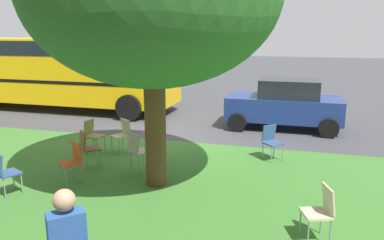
{
  "coord_description": "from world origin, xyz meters",
  "views": [
    {
      "loc": [
        -3.92,
        10.5,
        3.17
      ],
      "look_at": [
        -1.51,
        1.95,
        1.1
      ],
      "focal_mm": 35.73,
      "sensor_mm": 36.0,
      "label": 1
    }
  ],
  "objects_px": {
    "chair_3": "(72,159)",
    "parked_car": "(285,104)",
    "chair_7": "(138,149)",
    "school_bus": "(51,66)",
    "chair_0": "(271,140)",
    "chair_2": "(321,209)",
    "chair_4": "(4,170)",
    "chair_1": "(87,146)",
    "chair_6": "(92,133)",
    "chair_5": "(123,133)"
  },
  "relations": [
    {
      "from": "chair_3",
      "to": "chair_6",
      "type": "distance_m",
      "value": 2.11
    },
    {
      "from": "chair_1",
      "to": "chair_4",
      "type": "bearing_deg",
      "value": 69.45
    },
    {
      "from": "parked_car",
      "to": "school_bus",
      "type": "height_order",
      "value": "school_bus"
    },
    {
      "from": "chair_0",
      "to": "chair_4",
      "type": "xyz_separation_m",
      "value": [
        4.87,
        3.63,
        0.0
      ]
    },
    {
      "from": "chair_2",
      "to": "chair_4",
      "type": "height_order",
      "value": "same"
    },
    {
      "from": "chair_4",
      "to": "chair_2",
      "type": "bearing_deg",
      "value": 179.44
    },
    {
      "from": "chair_5",
      "to": "school_bus",
      "type": "relative_size",
      "value": 0.08
    },
    {
      "from": "chair_7",
      "to": "chair_4",
      "type": "bearing_deg",
      "value": 45.91
    },
    {
      "from": "chair_7",
      "to": "parked_car",
      "type": "relative_size",
      "value": 0.24
    },
    {
      "from": "chair_2",
      "to": "parked_car",
      "type": "xyz_separation_m",
      "value": [
        0.85,
        -7.05,
        0.32
      ]
    },
    {
      "from": "chair_5",
      "to": "chair_2",
      "type": "bearing_deg",
      "value": 146.2
    },
    {
      "from": "chair_1",
      "to": "chair_2",
      "type": "height_order",
      "value": "same"
    },
    {
      "from": "chair_1",
      "to": "chair_3",
      "type": "relative_size",
      "value": 1.0
    },
    {
      "from": "chair_3",
      "to": "chair_1",
      "type": "bearing_deg",
      "value": -78.0
    },
    {
      "from": "chair_7",
      "to": "school_bus",
      "type": "distance_m",
      "value": 8.7
    },
    {
      "from": "chair_7",
      "to": "school_bus",
      "type": "bearing_deg",
      "value": -42.5
    },
    {
      "from": "chair_1",
      "to": "chair_7",
      "type": "relative_size",
      "value": 1.0
    },
    {
      "from": "chair_0",
      "to": "chair_2",
      "type": "bearing_deg",
      "value": 105.48
    },
    {
      "from": "chair_6",
      "to": "school_bus",
      "type": "distance_m",
      "value": 6.83
    },
    {
      "from": "chair_3",
      "to": "chair_4",
      "type": "bearing_deg",
      "value": 46.65
    },
    {
      "from": "parked_car",
      "to": "school_bus",
      "type": "bearing_deg",
      "value": -5.09
    },
    {
      "from": "chair_0",
      "to": "chair_7",
      "type": "distance_m",
      "value": 3.33
    },
    {
      "from": "parked_car",
      "to": "chair_5",
      "type": "bearing_deg",
      "value": 42.84
    },
    {
      "from": "chair_6",
      "to": "parked_car",
      "type": "xyz_separation_m",
      "value": [
        -4.81,
        -4.03,
        0.32
      ]
    },
    {
      "from": "chair_3",
      "to": "chair_6",
      "type": "height_order",
      "value": "same"
    },
    {
      "from": "chair_2",
      "to": "school_bus",
      "type": "relative_size",
      "value": 0.08
    },
    {
      "from": "chair_1",
      "to": "chair_0",
      "type": "bearing_deg",
      "value": -157.31
    },
    {
      "from": "chair_3",
      "to": "chair_5",
      "type": "relative_size",
      "value": 1.0
    },
    {
      "from": "chair_0",
      "to": "chair_3",
      "type": "relative_size",
      "value": 1.0
    },
    {
      "from": "chair_5",
      "to": "chair_6",
      "type": "relative_size",
      "value": 1.0
    },
    {
      "from": "school_bus",
      "to": "chair_2",
      "type": "bearing_deg",
      "value": 142.5
    },
    {
      "from": "chair_2",
      "to": "parked_car",
      "type": "height_order",
      "value": "parked_car"
    },
    {
      "from": "chair_5",
      "to": "parked_car",
      "type": "relative_size",
      "value": 0.24
    },
    {
      "from": "chair_2",
      "to": "parked_car",
      "type": "distance_m",
      "value": 7.11
    },
    {
      "from": "chair_3",
      "to": "parked_car",
      "type": "bearing_deg",
      "value": -124.41
    },
    {
      "from": "chair_0",
      "to": "chair_2",
      "type": "distance_m",
      "value": 3.83
    },
    {
      "from": "chair_0",
      "to": "chair_6",
      "type": "xyz_separation_m",
      "value": [
        4.64,
        0.67,
        0.0
      ]
    },
    {
      "from": "chair_5",
      "to": "school_bus",
      "type": "bearing_deg",
      "value": -40.59
    },
    {
      "from": "chair_2",
      "to": "chair_3",
      "type": "distance_m",
      "value": 5.09
    },
    {
      "from": "chair_7",
      "to": "chair_3",
      "type": "bearing_deg",
      "value": 45.25
    },
    {
      "from": "parked_car",
      "to": "chair_1",
      "type": "bearing_deg",
      "value": 49.68
    },
    {
      "from": "chair_2",
      "to": "school_bus",
      "type": "distance_m",
      "value": 13.02
    },
    {
      "from": "chair_7",
      "to": "parked_car",
      "type": "distance_m",
      "value": 5.87
    },
    {
      "from": "chair_1",
      "to": "school_bus",
      "type": "xyz_separation_m",
      "value": [
        5.1,
        -5.94,
        1.24
      ]
    },
    {
      "from": "chair_0",
      "to": "chair_4",
      "type": "distance_m",
      "value": 6.07
    },
    {
      "from": "chair_2",
      "to": "school_bus",
      "type": "xyz_separation_m",
      "value": [
        10.29,
        -7.89,
        1.24
      ]
    },
    {
      "from": "chair_5",
      "to": "parked_car",
      "type": "distance_m",
      "value": 5.55
    },
    {
      "from": "chair_0",
      "to": "chair_7",
      "type": "relative_size",
      "value": 1.0
    },
    {
      "from": "chair_7",
      "to": "parked_car",
      "type": "height_order",
      "value": "parked_car"
    },
    {
      "from": "chair_0",
      "to": "chair_3",
      "type": "xyz_separation_m",
      "value": [
        3.96,
        2.67,
        0.0
      ]
    }
  ]
}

